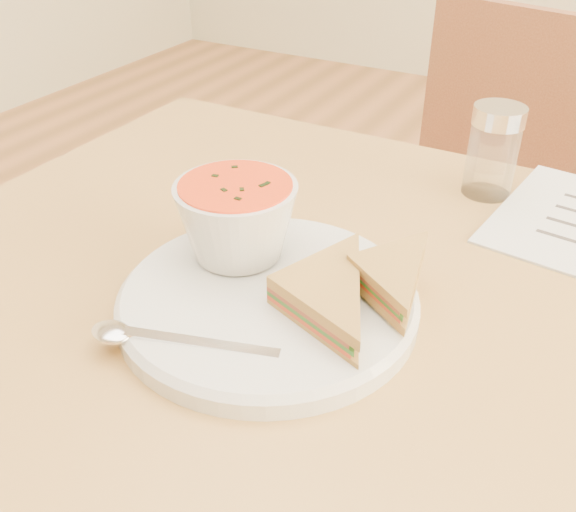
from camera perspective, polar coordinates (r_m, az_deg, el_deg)
The scene contains 7 objects.
chair_far at distance 1.28m, azimuth 13.92°, elevation -0.18°, with size 0.39×0.39×0.87m, color brown, non-canonical shape.
plate at distance 0.59m, azimuth -1.79°, elevation -4.07°, with size 0.28×0.28×0.02m, color silver, non-canonical shape.
soup_bowl at distance 0.62m, azimuth -4.54°, elevation 2.88°, with size 0.12×0.12×0.08m, color silver, non-canonical shape.
sandwich_half_a at distance 0.56m, azimuth -1.90°, elevation -3.25°, with size 0.11×0.11×0.03m, color #B4903F, non-canonical shape.
sandwich_half_b at distance 0.58m, azimuth 5.18°, elevation -1.04°, with size 0.09×0.09×0.03m, color #B4903F, non-canonical shape.
spoon at distance 0.54m, azimuth -10.03°, elevation -7.37°, with size 0.19×0.04×0.01m, color silver, non-canonical shape.
condiment_shaker at distance 0.81m, azimuth 17.75°, elevation 8.86°, with size 0.06×0.06×0.11m, color silver, non-canonical shape.
Camera 1 is at (0.17, -0.48, 1.12)m, focal length 40.00 mm.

